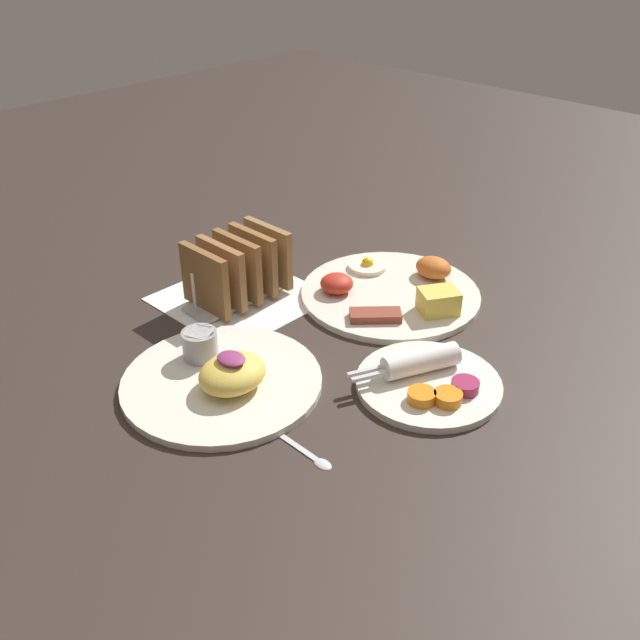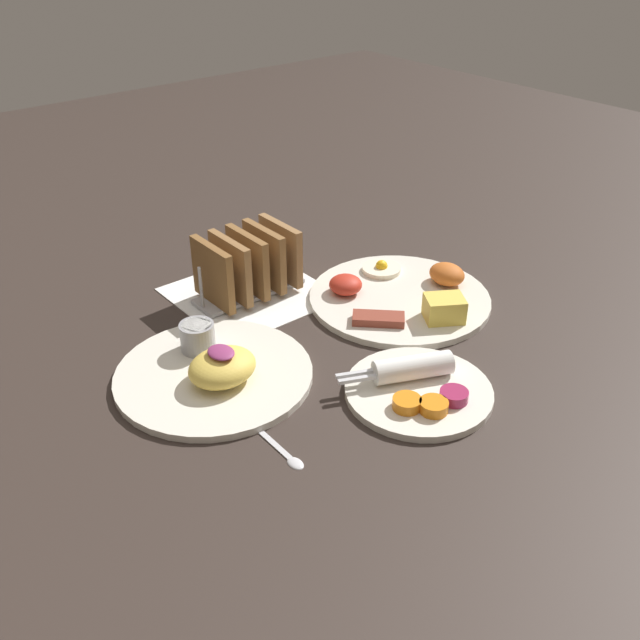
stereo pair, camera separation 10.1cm
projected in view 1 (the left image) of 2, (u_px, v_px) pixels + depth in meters
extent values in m
plane|color=#332823|center=(305.00, 345.00, 1.01)|extent=(3.00, 3.00, 0.00)
cube|color=white|center=(240.00, 298.00, 1.12)|extent=(0.22, 0.22, 0.00)
cylinder|color=silver|center=(392.00, 295.00, 1.13)|extent=(0.28, 0.28, 0.01)
cube|color=#E5C64C|center=(438.00, 301.00, 1.06)|extent=(0.07, 0.07, 0.04)
ellipsoid|color=#C66023|center=(433.00, 268.00, 1.16)|extent=(0.06, 0.05, 0.03)
cylinder|color=#F4EACC|center=(367.00, 266.00, 1.19)|extent=(0.06, 0.06, 0.01)
sphere|color=yellow|center=(368.00, 263.00, 1.19)|extent=(0.02, 0.02, 0.02)
ellipsoid|color=red|center=(337.00, 283.00, 1.12)|extent=(0.05, 0.05, 0.03)
cube|color=brown|center=(375.00, 315.00, 1.05)|extent=(0.08, 0.08, 0.01)
cylinder|color=silver|center=(428.00, 384.00, 0.92)|extent=(0.19, 0.19, 0.01)
cylinder|color=orange|center=(420.00, 397.00, 0.88)|extent=(0.04, 0.04, 0.01)
cylinder|color=orange|center=(448.00, 397.00, 0.88)|extent=(0.04, 0.04, 0.01)
cylinder|color=#99234C|center=(465.00, 386.00, 0.90)|extent=(0.04, 0.04, 0.01)
cylinder|color=white|center=(421.00, 361.00, 0.93)|extent=(0.07, 0.11, 0.03)
cube|color=silver|center=(369.00, 376.00, 0.90)|extent=(0.03, 0.05, 0.00)
cube|color=silver|center=(365.00, 371.00, 0.91)|extent=(0.03, 0.05, 0.00)
cylinder|color=silver|center=(222.00, 382.00, 0.93)|extent=(0.26, 0.26, 0.01)
ellipsoid|color=#EAC651|center=(232.00, 373.00, 0.90)|extent=(0.09, 0.10, 0.04)
ellipsoid|color=#8C3366|center=(231.00, 359.00, 0.89)|extent=(0.04, 0.03, 0.01)
cylinder|color=#99999E|center=(200.00, 345.00, 0.96)|extent=(0.05, 0.05, 0.04)
cylinder|color=white|center=(199.00, 335.00, 0.95)|extent=(0.04, 0.04, 0.01)
cube|color=#B7B7BC|center=(240.00, 295.00, 1.12)|extent=(0.06, 0.18, 0.01)
cube|color=brown|center=(205.00, 281.00, 1.06)|extent=(0.10, 0.01, 0.10)
cube|color=olive|center=(222.00, 273.00, 1.08)|extent=(0.10, 0.01, 0.10)
cube|color=brown|center=(238.00, 266.00, 1.10)|extent=(0.10, 0.01, 0.10)
cube|color=brown|center=(253.00, 260.00, 1.12)|extent=(0.10, 0.01, 0.10)
cube|color=olive|center=(268.00, 253.00, 1.13)|extent=(0.10, 0.01, 0.10)
cylinder|color=#B7B7BC|center=(194.00, 294.00, 1.05)|extent=(0.01, 0.01, 0.07)
cylinder|color=#B7B7BC|center=(279.00, 257.00, 1.16)|extent=(0.01, 0.01, 0.07)
cube|color=silver|center=(284.00, 436.00, 0.84)|extent=(0.11, 0.01, 0.00)
ellipsoid|color=silver|center=(323.00, 462.00, 0.80)|extent=(0.02, 0.02, 0.01)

